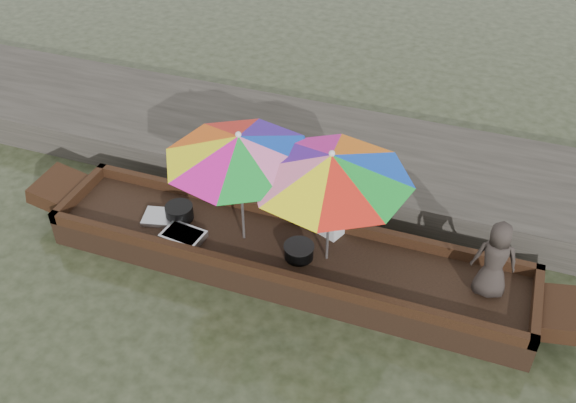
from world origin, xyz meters
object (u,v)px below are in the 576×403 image
(supply_bag, at_px, (331,225))
(vendor, at_px, (495,260))
(umbrella_bow, at_px, (241,188))
(umbrella_stern, at_px, (329,208))
(tray_crayfish, at_px, (183,236))
(boat_hull, at_px, (285,258))
(tray_scallop, at_px, (164,218))
(charcoal_grill, at_px, (299,252))
(cooking_pot, at_px, (179,212))

(supply_bag, bearing_deg, vendor, -10.12)
(umbrella_bow, xyz_separation_m, umbrella_stern, (1.08, 0.00, 0.00))
(tray_crayfish, bearing_deg, boat_hull, 12.57)
(boat_hull, height_order, umbrella_bow, umbrella_bow)
(boat_hull, xyz_separation_m, vendor, (2.40, 0.09, 0.67))
(tray_scallop, height_order, supply_bag, supply_bag)
(boat_hull, height_order, supply_bag, supply_bag)
(charcoal_grill, bearing_deg, umbrella_stern, 16.61)
(tray_crayfish, relative_size, supply_bag, 1.83)
(tray_crayfish, height_order, supply_bag, supply_bag)
(boat_hull, distance_m, umbrella_stern, 1.09)
(cooking_pot, xyz_separation_m, vendor, (3.88, 0.03, 0.40))
(tray_scallop, relative_size, vendor, 0.51)
(charcoal_grill, bearing_deg, cooking_pot, 174.42)
(vendor, height_order, umbrella_bow, umbrella_bow)
(umbrella_bow, bearing_deg, tray_scallop, -178.44)
(supply_bag, bearing_deg, tray_crayfish, -156.84)
(cooking_pot, xyz_separation_m, tray_scallop, (-0.18, -0.10, -0.06))
(supply_bag, bearing_deg, tray_scallop, -167.27)
(umbrella_bow, relative_size, umbrella_stern, 0.96)
(boat_hull, height_order, vendor, vendor)
(boat_hull, height_order, cooking_pot, cooking_pot)
(tray_scallop, bearing_deg, vendor, 1.76)
(boat_hull, distance_m, supply_bag, 0.70)
(cooking_pot, xyz_separation_m, umbrella_bow, (0.93, -0.07, 0.68))
(supply_bag, height_order, umbrella_bow, umbrella_bow)
(tray_crayfish, height_order, vendor, vendor)
(boat_hull, bearing_deg, vendor, 2.26)
(umbrella_bow, height_order, umbrella_stern, same)
(charcoal_grill, relative_size, supply_bag, 1.25)
(cooking_pot, xyz_separation_m, supply_bag, (1.92, 0.38, 0.04))
(supply_bag, distance_m, umbrella_stern, 0.79)
(charcoal_grill, bearing_deg, umbrella_bow, 172.82)
(cooking_pot, height_order, tray_scallop, cooking_pot)
(tray_crayfish, bearing_deg, umbrella_stern, 8.89)
(boat_hull, height_order, umbrella_stern, umbrella_stern)
(supply_bag, height_order, umbrella_stern, umbrella_stern)
(cooking_pot, distance_m, umbrella_stern, 2.12)
(supply_bag, bearing_deg, cooking_pot, -168.94)
(tray_crayfish, relative_size, umbrella_stern, 0.28)
(supply_bag, height_order, vendor, vendor)
(tray_scallop, distance_m, umbrella_stern, 2.32)
(umbrella_stern, bearing_deg, cooking_pot, 178.02)
(boat_hull, bearing_deg, tray_crayfish, -167.43)
(umbrella_bow, bearing_deg, boat_hull, 0.00)
(tray_crayfish, xyz_separation_m, umbrella_stern, (1.78, 0.28, 0.73))
(supply_bag, bearing_deg, umbrella_stern, -78.68)
(vendor, xyz_separation_m, umbrella_stern, (-1.87, -0.09, 0.28))
(umbrella_stern, bearing_deg, boat_hull, 180.00)
(tray_scallop, xyz_separation_m, supply_bag, (2.10, 0.48, 0.10))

